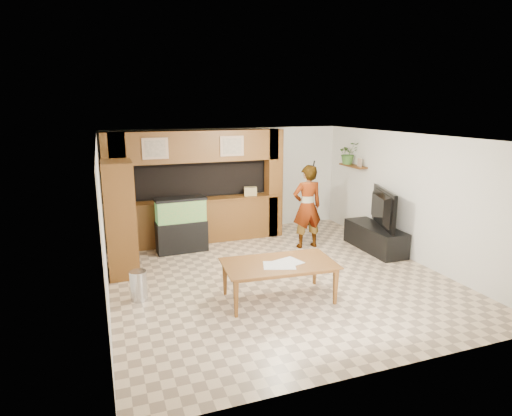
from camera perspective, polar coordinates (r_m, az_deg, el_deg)
name	(u,v)px	position (r m, az deg, el deg)	size (l,w,h in m)	color
floor	(275,275)	(8.25, 2.56, -8.87)	(6.50, 6.50, 0.00)	#C7AD8A
ceiling	(277,137)	(7.65, 2.77, 9.46)	(6.50, 6.50, 0.00)	white
wall_back	(227,180)	(10.86, -3.92, 3.72)	(6.00, 6.00, 0.00)	silver
wall_left	(103,223)	(7.28, -19.74, -1.93)	(6.50, 6.50, 0.00)	silver
wall_right	(410,197)	(9.39, 19.84, 1.41)	(6.50, 6.50, 0.00)	silver
partition	(195,186)	(10.04, -8.17, 2.89)	(4.20, 0.99, 2.60)	brown
wall_clock	(101,177)	(8.13, -19.92, 3.95)	(0.05, 0.25, 0.25)	black
wall_shelf	(353,166)	(10.79, 12.81, 5.50)	(0.25, 0.90, 0.04)	brown
pantry_cabinet	(120,219)	(8.37, -17.66, -1.38)	(0.54, 0.88, 2.16)	brown
trash_can	(139,286)	(7.39, -15.39, -9.97)	(0.28, 0.28, 0.51)	#B2B2B7
aquarium	(181,225)	(9.47, -9.92, -2.30)	(1.09, 0.41, 1.21)	black
tv_stand	(375,238)	(9.89, 15.59, -3.86)	(0.60, 1.63, 0.54)	black
television	(377,208)	(9.71, 15.84, 0.02)	(1.45, 0.19, 0.83)	black
photo_frame	(360,163)	(10.54, 13.66, 5.91)	(0.03, 0.14, 0.19)	tan
potted_plant	(348,153)	(10.90, 12.20, 7.15)	(0.49, 0.42, 0.54)	#3A6327
person	(307,207)	(9.60, 6.83, 0.18)	(0.69, 0.45, 1.88)	#957051
microphone	(314,164)	(9.31, 7.72, 5.85)	(0.03, 0.03, 0.15)	black
dining_table	(280,282)	(7.12, 3.15, -9.81)	(1.82, 1.02, 0.64)	brown
newspaper_a	(279,265)	(6.91, 3.12, -7.64)	(0.51, 0.37, 0.01)	silver
newspaper_b	(286,263)	(7.02, 3.97, -7.30)	(0.52, 0.38, 0.01)	silver
counter_box	(250,191)	(10.24, -0.75, 2.25)	(0.30, 0.20, 0.20)	#9F8A56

